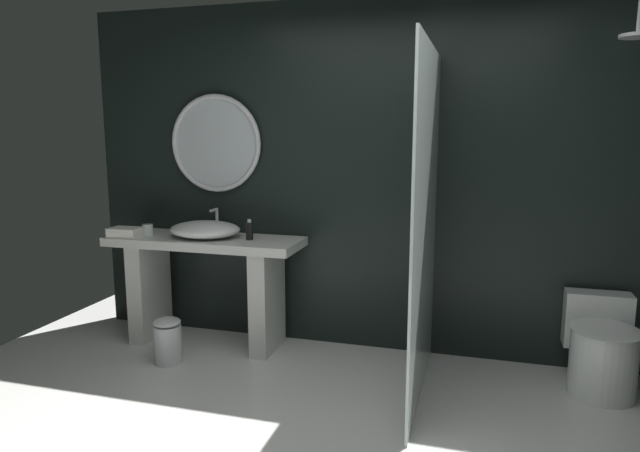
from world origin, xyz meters
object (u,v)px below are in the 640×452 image
(toilet, at_px, (601,350))
(round_wall_mirror, at_px, (216,143))
(soap_dispenser, at_px, (249,231))
(tumbler_cup, at_px, (148,230))
(vessel_sink, at_px, (205,229))
(rain_shower_head, at_px, (638,31))
(waste_bin, at_px, (168,340))
(folded_hand_towel, at_px, (125,232))

(toilet, bearing_deg, round_wall_mirror, 174.43)
(soap_dispenser, distance_m, round_wall_mirror, 0.77)
(tumbler_cup, bearing_deg, vessel_sink, 5.73)
(soap_dispenser, distance_m, toilet, 2.53)
(rain_shower_head, distance_m, waste_bin, 3.61)
(vessel_sink, distance_m, toilet, 2.87)
(waste_bin, bearing_deg, soap_dispenser, 43.37)
(rain_shower_head, xyz_separation_m, toilet, (-0.04, 0.01, -1.95))
(toilet, xyz_separation_m, waste_bin, (-2.90, -0.40, -0.10))
(vessel_sink, relative_size, soap_dispenser, 3.52)
(round_wall_mirror, xyz_separation_m, rain_shower_head, (2.86, -0.28, 0.67))
(tumbler_cup, distance_m, soap_dispenser, 0.83)
(tumbler_cup, bearing_deg, folded_hand_towel, -145.31)
(rain_shower_head, distance_m, toilet, 1.95)
(soap_dispenser, bearing_deg, tumbler_cup, -175.80)
(rain_shower_head, bearing_deg, vessel_sink, 179.28)
(tumbler_cup, height_order, round_wall_mirror, round_wall_mirror)
(vessel_sink, height_order, rain_shower_head, rain_shower_head)
(round_wall_mirror, relative_size, waste_bin, 2.28)
(vessel_sink, xyz_separation_m, folded_hand_towel, (-0.61, -0.14, -0.03))
(vessel_sink, relative_size, rain_shower_head, 1.77)
(waste_bin, height_order, folded_hand_towel, folded_hand_towel)
(toilet, height_order, folded_hand_towel, folded_hand_towel)
(round_wall_mirror, xyz_separation_m, toilet, (2.81, -0.27, -1.28))
(toilet, relative_size, folded_hand_towel, 2.55)
(round_wall_mirror, distance_m, waste_bin, 1.54)
(rain_shower_head, xyz_separation_m, folded_hand_towel, (-3.45, -0.11, -1.34))
(rain_shower_head, bearing_deg, soap_dispenser, 178.86)
(soap_dispenser, xyz_separation_m, toilet, (2.44, -0.04, -0.65))
(rain_shower_head, bearing_deg, tumbler_cup, -179.80)
(tumbler_cup, bearing_deg, waste_bin, -45.88)
(soap_dispenser, bearing_deg, toilet, -0.94)
(soap_dispenser, xyz_separation_m, rain_shower_head, (2.48, -0.05, 1.31))
(folded_hand_towel, bearing_deg, toilet, 1.93)
(soap_dispenser, bearing_deg, folded_hand_towel, -170.88)
(vessel_sink, height_order, round_wall_mirror, round_wall_mirror)
(vessel_sink, relative_size, round_wall_mirror, 0.72)
(round_wall_mirror, height_order, rain_shower_head, rain_shower_head)
(tumbler_cup, bearing_deg, round_wall_mirror, 32.88)
(vessel_sink, distance_m, waste_bin, 0.86)
(vessel_sink, height_order, tumbler_cup, vessel_sink)
(round_wall_mirror, bearing_deg, toilet, -5.57)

